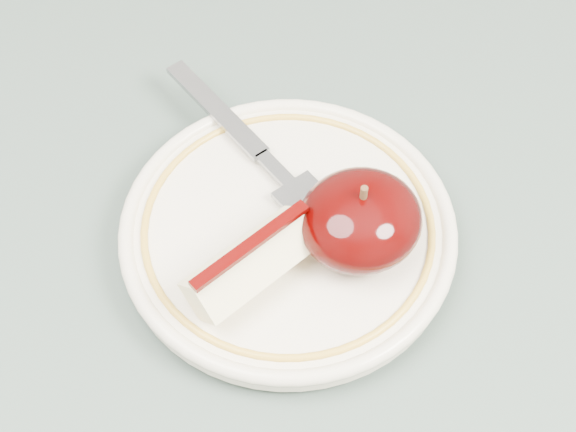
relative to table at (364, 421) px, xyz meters
name	(u,v)px	position (x,y,z in m)	size (l,w,h in m)	color
table	(364,421)	(0.00, 0.00, 0.00)	(0.90, 0.90, 0.75)	brown
plate	(288,230)	(-0.01, 0.09, 0.10)	(0.19, 0.19, 0.02)	beige
apple_half	(360,220)	(0.02, 0.06, 0.13)	(0.07, 0.06, 0.05)	black
apple_wedge	(252,262)	(-0.04, 0.07, 0.12)	(0.08, 0.05, 0.04)	beige
fork	(263,156)	(0.00, 0.14, 0.11)	(0.06, 0.18, 0.00)	gray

